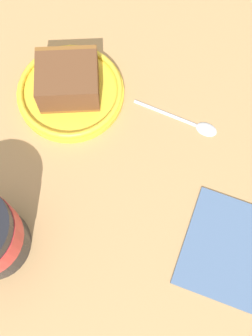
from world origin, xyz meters
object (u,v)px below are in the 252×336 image
(cake_slice, at_px, (68,80))
(folded_napkin, at_px, (231,249))
(small_plate, at_px, (70,92))
(teaspoon, at_px, (193,123))

(cake_slice, distance_m, folded_napkin, 0.31)
(cake_slice, relative_size, folded_napkin, 0.80)
(cake_slice, xyz_separation_m, folded_napkin, (0.14, 0.27, -0.03))
(folded_napkin, bearing_deg, small_plate, -116.45)
(small_plate, bearing_deg, cake_slice, -157.30)
(cake_slice, height_order, teaspoon, cake_slice)
(cake_slice, height_order, folded_napkin, cake_slice)
(small_plate, distance_m, teaspoon, 0.18)
(small_plate, bearing_deg, teaspoon, 94.84)
(teaspoon, bearing_deg, cake_slice, -85.98)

